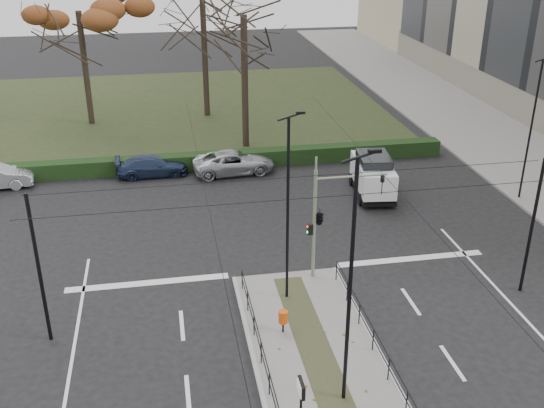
# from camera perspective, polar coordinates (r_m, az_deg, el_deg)

# --- Properties ---
(ground) EXTENTS (140.00, 140.00, 0.00)m
(ground) POSITION_cam_1_polar(r_m,az_deg,el_deg) (24.32, 3.54, -12.35)
(ground) COLOR black
(ground) RESTS_ON ground
(median_island) EXTENTS (4.40, 15.00, 0.14)m
(median_island) POSITION_cam_1_polar(r_m,az_deg,el_deg) (22.40, 5.09, -15.98)
(median_island) COLOR slate
(median_island) RESTS_ON ground
(sidewalk_east) EXTENTS (8.00, 90.00, 0.14)m
(sidewalk_east) POSITION_cam_1_polar(r_m,az_deg,el_deg) (49.00, 18.29, 6.11)
(sidewalk_east) COLOR slate
(sidewalk_east) RESTS_ON ground
(park) EXTENTS (38.00, 26.00, 0.10)m
(park) POSITION_cam_1_polar(r_m,az_deg,el_deg) (52.88, -11.13, 8.18)
(park) COLOR #273118
(park) RESTS_ON ground
(hedge) EXTENTS (38.00, 1.00, 1.00)m
(hedge) POSITION_cam_1_polar(r_m,az_deg,el_deg) (40.01, -11.16, 3.49)
(hedge) COLOR black
(hedge) RESTS_ON ground
(median_railing) EXTENTS (4.14, 13.24, 0.92)m
(median_railing) POSITION_cam_1_polar(r_m,az_deg,el_deg) (21.74, 5.25, -14.33)
(median_railing) COLOR black
(median_railing) RESTS_ON median_island
(catenary) EXTENTS (20.00, 34.00, 6.00)m
(catenary) POSITION_cam_1_polar(r_m,az_deg,el_deg) (23.81, 2.85, -3.44)
(catenary) COLOR black
(catenary) RESTS_ON ground
(traffic_light) EXTENTS (3.38, 1.94, 4.97)m
(traffic_light) POSITION_cam_1_polar(r_m,az_deg,el_deg) (26.79, 4.43, -1.06)
(traffic_light) COLOR slate
(traffic_light) RESTS_ON median_island
(litter_bin) EXTENTS (0.36, 0.36, 0.92)m
(litter_bin) POSITION_cam_1_polar(r_m,az_deg,el_deg) (24.24, 1.01, -10.12)
(litter_bin) COLOR black
(litter_bin) RESTS_ON median_island
(info_panel) EXTENTS (0.13, 0.60, 2.29)m
(info_panel) POSITION_cam_1_polar(r_m,az_deg,el_deg) (19.18, 2.62, -16.74)
(info_panel) COLOR black
(info_panel) RESTS_ON median_island
(streetlamp_median_near) EXTENTS (0.72, 0.15, 8.61)m
(streetlamp_median_near) POSITION_cam_1_polar(r_m,az_deg,el_deg) (19.32, 7.08, -7.08)
(streetlamp_median_near) COLOR black
(streetlamp_median_near) RESTS_ON median_island
(streetlamp_median_far) EXTENTS (0.66, 0.13, 7.91)m
(streetlamp_median_far) POSITION_cam_1_polar(r_m,az_deg,el_deg) (24.68, 1.46, -0.44)
(streetlamp_median_far) COLOR black
(streetlamp_median_far) RESTS_ON median_island
(streetlamp_sidewalk) EXTENTS (0.66, 0.13, 7.87)m
(streetlamp_sidewalk) POSITION_cam_1_polar(r_m,az_deg,el_deg) (36.86, 22.22, 6.28)
(streetlamp_sidewalk) COLOR black
(streetlamp_sidewalk) RESTS_ON sidewalk_east
(parked_car_third) EXTENTS (4.37, 1.90, 1.25)m
(parked_car_third) POSITION_cam_1_polar(r_m,az_deg,el_deg) (39.39, -10.72, 3.39)
(parked_car_third) COLOR #202E4C
(parked_car_third) RESTS_ON ground
(parked_car_fourth) EXTENTS (5.17, 2.71, 1.39)m
(parked_car_fourth) POSITION_cam_1_polar(r_m,az_deg,el_deg) (39.16, -3.46, 3.77)
(parked_car_fourth) COLOR #A4A6AB
(parked_car_fourth) RESTS_ON ground
(white_van) EXTENTS (2.44, 4.60, 2.37)m
(white_van) POSITION_cam_1_polar(r_m,az_deg,el_deg) (36.27, 9.03, 2.67)
(white_van) COLOR white
(white_van) RESTS_ON ground
(rust_tree) EXTENTS (9.23, 9.23, 10.82)m
(rust_tree) POSITION_cam_1_polar(r_m,az_deg,el_deg) (48.78, -16.97, 16.21)
(rust_tree) COLOR black
(rust_tree) RESTS_ON park
(bare_tree_center) EXTENTS (8.06, 8.06, 12.06)m
(bare_tree_center) POSITION_cam_1_polar(r_m,az_deg,el_deg) (49.24, -6.25, 17.38)
(bare_tree_center) COLOR black
(bare_tree_center) RESTS_ON park
(bare_tree_near) EXTENTS (5.62, 5.62, 11.56)m
(bare_tree_near) POSITION_cam_1_polar(r_m,az_deg,el_deg) (41.85, -2.55, 15.73)
(bare_tree_near) COLOR black
(bare_tree_near) RESTS_ON park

